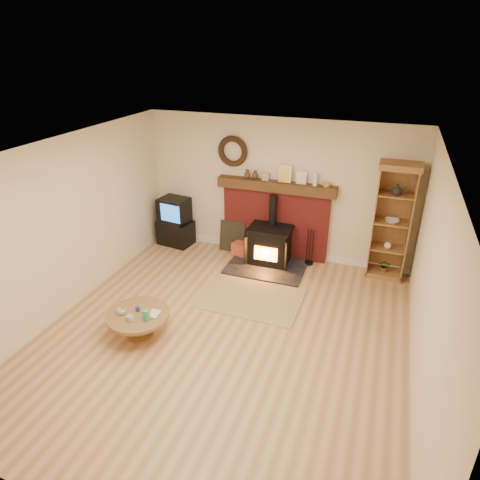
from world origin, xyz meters
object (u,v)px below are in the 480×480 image
at_px(wood_stove, 269,246).
at_px(curio_cabinet, 392,222).
at_px(tv_unit, 175,222).
at_px(coffee_table, 138,318).

xyz_separation_m(wood_stove, curio_cabinet, (2.04, 0.28, 0.67)).
bearing_deg(tv_unit, wood_stove, -5.50).
bearing_deg(curio_cabinet, wood_stove, -172.10).
relative_size(tv_unit, coffee_table, 1.11).
height_order(wood_stove, tv_unit, wood_stove).
distance_m(tv_unit, curio_cabinet, 4.11).
xyz_separation_m(wood_stove, coffee_table, (-1.12, -2.68, -0.04)).
distance_m(tv_unit, coffee_table, 3.02).
bearing_deg(coffee_table, curio_cabinet, 43.22).
bearing_deg(coffee_table, wood_stove, 67.37).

